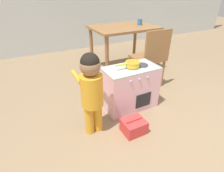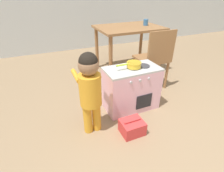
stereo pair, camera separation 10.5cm
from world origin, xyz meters
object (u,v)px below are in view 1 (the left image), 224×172
object	(u,v)px
play_kitchen	(130,88)
dining_table	(123,33)
child_figure	(91,87)
toy_basket	(134,126)
cup_on_table	(140,22)
toy_pot	(132,64)
dining_chair_near	(151,57)

from	to	relation	value
play_kitchen	dining_table	size ratio (longest dim) A/B	0.61
play_kitchen	child_figure	size ratio (longest dim) A/B	0.74
play_kitchen	toy_basket	bearing A→B (deg)	-116.48
child_figure	cup_on_table	size ratio (longest dim) A/B	8.76
play_kitchen	dining_table	world-z (taller)	dining_table
child_figure	toy_pot	bearing A→B (deg)	19.50
child_figure	dining_chair_near	distance (m)	1.19
toy_pot	dining_chair_near	size ratio (longest dim) A/B	0.35
dining_chair_near	cup_on_table	xyz separation A→B (m)	(0.26, 0.67, 0.34)
cup_on_table	toy_pot	bearing A→B (deg)	-127.88
play_kitchen	cup_on_table	bearing A→B (deg)	51.73
toy_basket	cup_on_table	xyz separation A→B (m)	(0.98, 1.38, 0.73)
dining_table	cup_on_table	xyz separation A→B (m)	(0.29, -0.02, 0.16)
dining_table	cup_on_table	distance (m)	0.34
play_kitchen	toy_basket	distance (m)	0.49
toy_pot	dining_table	bearing A→B (deg)	64.94
child_figure	dining_chair_near	world-z (taller)	dining_chair_near
dining_chair_near	child_figure	bearing A→B (deg)	-154.44
play_kitchen	toy_basket	xyz separation A→B (m)	(-0.20, -0.40, -0.19)
dining_chair_near	cup_on_table	world-z (taller)	cup_on_table
play_kitchen	cup_on_table	xyz separation A→B (m)	(0.78, 0.98, 0.54)
toy_pot	child_figure	world-z (taller)	child_figure
toy_basket	dining_chair_near	xyz separation A→B (m)	(0.72, 0.71, 0.39)
toy_basket	dining_table	bearing A→B (deg)	64.17
toy_basket	cup_on_table	size ratio (longest dim) A/B	2.36
toy_basket	dining_table	distance (m)	1.66
toy_pot	cup_on_table	bearing A→B (deg)	52.12
dining_table	child_figure	bearing A→B (deg)	-130.57
play_kitchen	toy_pot	xyz separation A→B (m)	(0.01, 0.00, 0.30)
toy_pot	cup_on_table	size ratio (longest dim) A/B	3.06
child_figure	toy_basket	size ratio (longest dim) A/B	3.72
dining_table	cup_on_table	size ratio (longest dim) A/B	10.67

